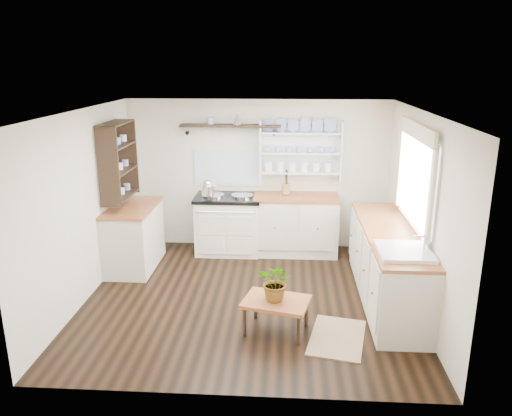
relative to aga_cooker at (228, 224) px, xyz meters
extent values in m
cube|color=black|center=(0.43, -1.57, -0.45)|extent=(4.00, 3.80, 0.01)
cube|color=silver|center=(0.43, 0.33, 0.70)|extent=(4.00, 0.02, 2.30)
cube|color=silver|center=(2.43, -1.57, 0.70)|extent=(0.02, 3.80, 2.30)
cube|color=silver|center=(-1.57, -1.57, 0.70)|extent=(0.02, 3.80, 2.30)
cube|color=white|center=(0.43, -1.57, 1.85)|extent=(4.00, 3.80, 0.01)
cube|color=white|center=(2.39, -1.42, 1.05)|extent=(0.04, 1.40, 1.00)
cube|color=white|center=(2.37, -1.42, 1.05)|extent=(0.02, 1.50, 1.10)
cube|color=beige|center=(2.35, -1.42, 1.63)|extent=(0.04, 1.55, 0.18)
cube|color=white|center=(0.00, 0.00, -0.03)|extent=(0.95, 0.62, 0.84)
cube|color=black|center=(0.00, 0.00, 0.41)|extent=(0.99, 0.66, 0.05)
cylinder|color=silver|center=(-0.22, 0.00, 0.45)|extent=(0.32, 0.32, 0.03)
cylinder|color=silver|center=(0.22, 0.00, 0.45)|extent=(0.32, 0.32, 0.03)
cylinder|color=silver|center=(0.00, -0.35, 0.29)|extent=(0.86, 0.02, 0.02)
cube|color=beige|center=(1.03, 0.03, -0.01)|extent=(1.25, 0.60, 0.88)
cube|color=brown|center=(1.03, 0.03, 0.43)|extent=(1.27, 0.63, 0.04)
cube|color=beige|center=(2.13, -1.47, -0.01)|extent=(0.60, 2.40, 0.88)
cube|color=brown|center=(2.13, -1.47, 0.43)|extent=(0.62, 2.43, 0.04)
cube|color=white|center=(2.13, -2.22, 0.35)|extent=(0.55, 0.60, 0.28)
cylinder|color=silver|center=(2.33, -2.22, 0.55)|extent=(0.02, 0.02, 0.22)
cube|color=beige|center=(-1.27, -0.67, -0.01)|extent=(0.60, 1.10, 0.88)
cube|color=brown|center=(-1.27, -0.67, 0.43)|extent=(0.62, 1.13, 0.04)
cube|color=white|center=(1.08, 0.31, 1.10)|extent=(1.20, 0.03, 0.90)
cube|color=white|center=(1.08, 0.22, 1.10)|extent=(1.20, 0.22, 0.02)
cylinder|color=navy|center=(1.08, 0.23, 1.37)|extent=(0.20, 0.02, 0.20)
cube|color=black|center=(0.03, 0.20, 1.47)|extent=(1.50, 0.24, 0.04)
cone|color=black|center=(-0.62, 0.27, 1.36)|extent=(0.06, 0.20, 0.06)
cone|color=black|center=(0.68, 0.27, 1.36)|extent=(0.06, 0.20, 0.06)
cube|color=black|center=(-1.41, -0.67, 1.10)|extent=(0.28, 0.80, 1.05)
cylinder|color=#A0743A|center=(0.87, 0.11, 0.53)|extent=(0.13, 0.13, 0.15)
cube|color=brown|center=(0.80, -2.35, -0.10)|extent=(0.79, 0.65, 0.04)
cylinder|color=black|center=(0.46, -2.46, -0.28)|extent=(0.04, 0.04, 0.33)
cylinder|color=black|center=(0.56, -2.08, -0.28)|extent=(0.04, 0.04, 0.33)
cylinder|color=black|center=(1.03, -2.61, -0.28)|extent=(0.04, 0.04, 0.33)
cylinder|color=black|center=(1.13, -2.23, -0.28)|extent=(0.04, 0.04, 0.33)
imported|color=#3F7233|center=(0.80, -2.35, 0.14)|extent=(0.49, 0.46, 0.43)
cube|color=#7F674A|center=(1.45, -2.45, -0.44)|extent=(0.71, 0.94, 0.02)
camera|label=1|loc=(0.89, -7.21, 2.39)|focal=35.00mm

